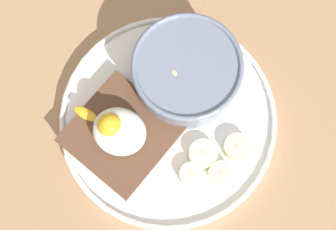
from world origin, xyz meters
TOP-DOWN VIEW (x-y plane):
  - ground_plane at (0.00, 0.00)cm, footprint 120.00×120.00cm
  - plate at (0.00, 0.00)cm, footprint 25.13×25.13cm
  - oatmeal_bowl at (-0.43, -5.14)cm, footprint 12.16×12.16cm
  - toast_slice at (4.00, 3.95)cm, footprint 12.94×12.94cm
  - poached_egg at (4.28, 3.93)cm, footprint 8.98×5.26cm
  - banana_slice_front at (-8.45, 0.30)cm, footprint 4.43×4.44cm
  - banana_slice_left at (-4.96, 4.88)cm, footprint 3.70×3.72cm
  - banana_slice_back at (-7.84, 3.42)cm, footprint 3.34×3.31cm
  - banana_slice_right at (-5.25, 2.22)cm, footprint 4.69×4.70cm

SIDE VIEW (x-z plane):
  - ground_plane at x=0.00cm, z-range 0.00..2.00cm
  - plate at x=0.00cm, z-range 2.00..3.60cm
  - banana_slice_back at x=-7.84cm, z-range 2.97..4.14cm
  - banana_slice_right at x=-5.25cm, z-range 2.95..4.18cm
  - banana_slice_left at x=-4.96cm, z-range 2.97..4.18cm
  - banana_slice_front at x=-8.45cm, z-range 2.95..4.34cm
  - toast_slice at x=4.00cm, z-range 3.09..4.72cm
  - oatmeal_bowl at x=-0.43cm, z-range 3.10..8.57cm
  - poached_egg at x=4.28cm, z-range 4.29..7.72cm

